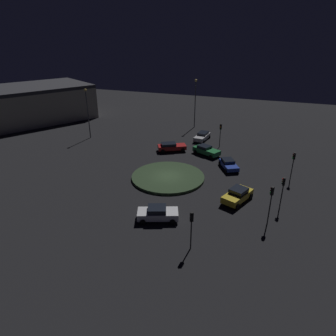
{
  "coord_description": "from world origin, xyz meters",
  "views": [
    {
      "loc": [
        34.19,
        12.49,
        17.84
      ],
      "look_at": [
        0.0,
        0.0,
        1.48
      ],
      "focal_mm": 32.04,
      "sensor_mm": 36.0,
      "label": 1
    }
  ],
  "objects_px": {
    "traffic_light_north_near": "(283,187)",
    "store_building": "(9,106)",
    "car_yellow": "(238,195)",
    "car_white": "(158,213)",
    "traffic_light_north": "(293,161)",
    "car_green": "(206,150)",
    "car_silver": "(202,136)",
    "traffic_light_northeast": "(191,223)",
    "car_red": "(171,147)",
    "streetlamp_southwest": "(87,109)",
    "traffic_light_west": "(220,131)",
    "car_blue": "(229,164)",
    "streetlamp_west": "(195,98)",
    "traffic_light_northeast_near": "(271,198)"
  },
  "relations": [
    {
      "from": "car_blue",
      "to": "streetlamp_west",
      "type": "distance_m",
      "value": 21.89
    },
    {
      "from": "car_white",
      "to": "traffic_light_north_near",
      "type": "distance_m",
      "value": 13.78
    },
    {
      "from": "car_yellow",
      "to": "store_building",
      "type": "height_order",
      "value": "store_building"
    },
    {
      "from": "car_blue",
      "to": "car_white",
      "type": "bearing_deg",
      "value": -45.9
    },
    {
      "from": "car_blue",
      "to": "traffic_light_west",
      "type": "xyz_separation_m",
      "value": [
        -8.4,
        -2.98,
        2.21
      ]
    },
    {
      "from": "traffic_light_north_near",
      "to": "store_building",
      "type": "height_order",
      "value": "store_building"
    },
    {
      "from": "car_red",
      "to": "streetlamp_southwest",
      "type": "height_order",
      "value": "streetlamp_southwest"
    },
    {
      "from": "traffic_light_north_near",
      "to": "streetlamp_southwest",
      "type": "relative_size",
      "value": 0.43
    },
    {
      "from": "car_blue",
      "to": "store_building",
      "type": "relative_size",
      "value": 0.12
    },
    {
      "from": "traffic_light_northeast_near",
      "to": "car_red",
      "type": "bearing_deg",
      "value": -18.84
    },
    {
      "from": "traffic_light_west",
      "to": "streetlamp_west",
      "type": "distance_m",
      "value": 12.9
    },
    {
      "from": "car_blue",
      "to": "car_red",
      "type": "bearing_deg",
      "value": -139.67
    },
    {
      "from": "car_green",
      "to": "store_building",
      "type": "relative_size",
      "value": 0.13
    },
    {
      "from": "car_green",
      "to": "streetlamp_west",
      "type": "xyz_separation_m",
      "value": [
        -14.38,
        -5.95,
        5.34
      ]
    },
    {
      "from": "car_white",
      "to": "traffic_light_north",
      "type": "bearing_deg",
      "value": -152.82
    },
    {
      "from": "car_yellow",
      "to": "car_red",
      "type": "distance_m",
      "value": 17.98
    },
    {
      "from": "car_white",
      "to": "store_building",
      "type": "height_order",
      "value": "store_building"
    },
    {
      "from": "traffic_light_north",
      "to": "traffic_light_north_near",
      "type": "xyz_separation_m",
      "value": [
        7.83,
        -1.14,
        -0.09
      ]
    },
    {
      "from": "traffic_light_north",
      "to": "car_green",
      "type": "bearing_deg",
      "value": -40.19
    },
    {
      "from": "car_white",
      "to": "traffic_light_north",
      "type": "height_order",
      "value": "traffic_light_north"
    },
    {
      "from": "streetlamp_west",
      "to": "car_green",
      "type": "bearing_deg",
      "value": 22.48
    },
    {
      "from": "traffic_light_northeast",
      "to": "traffic_light_north_near",
      "type": "xyz_separation_m",
      "value": [
        -9.9,
        7.41,
        -0.01
      ]
    },
    {
      "from": "car_red",
      "to": "car_silver",
      "type": "bearing_deg",
      "value": 35.18
    },
    {
      "from": "traffic_light_west",
      "to": "store_building",
      "type": "distance_m",
      "value": 45.28
    },
    {
      "from": "streetlamp_west",
      "to": "car_red",
      "type": "bearing_deg",
      "value": 0.5
    },
    {
      "from": "car_silver",
      "to": "streetlamp_southwest",
      "type": "xyz_separation_m",
      "value": [
        5.75,
        -20.04,
        4.67
      ]
    },
    {
      "from": "car_white",
      "to": "store_building",
      "type": "xyz_separation_m",
      "value": [
        -23.57,
        -43.52,
        2.97
      ]
    },
    {
      "from": "car_white",
      "to": "car_red",
      "type": "bearing_deg",
      "value": -95.18
    },
    {
      "from": "car_white",
      "to": "traffic_light_north",
      "type": "relative_size",
      "value": 1.16
    },
    {
      "from": "car_silver",
      "to": "traffic_light_north_near",
      "type": "bearing_deg",
      "value": 40.96
    },
    {
      "from": "streetlamp_west",
      "to": "streetlamp_southwest",
      "type": "bearing_deg",
      "value": -51.02
    },
    {
      "from": "streetlamp_west",
      "to": "car_yellow",
      "type": "bearing_deg",
      "value": 24.92
    },
    {
      "from": "car_white",
      "to": "car_silver",
      "type": "height_order",
      "value": "car_white"
    },
    {
      "from": "car_yellow",
      "to": "traffic_light_northeast",
      "type": "relative_size",
      "value": 1.21
    },
    {
      "from": "car_silver",
      "to": "streetlamp_southwest",
      "type": "bearing_deg",
      "value": -67.74
    },
    {
      "from": "traffic_light_northeast",
      "to": "streetlamp_southwest",
      "type": "xyz_separation_m",
      "value": [
        -24.17,
        -26.49,
        2.67
      ]
    },
    {
      "from": "car_blue",
      "to": "car_silver",
      "type": "distance_m",
      "value": 12.86
    },
    {
      "from": "traffic_light_northeast",
      "to": "streetlamp_southwest",
      "type": "relative_size",
      "value": 0.43
    },
    {
      "from": "car_silver",
      "to": "traffic_light_north",
      "type": "bearing_deg",
      "value": 57.16
    },
    {
      "from": "car_yellow",
      "to": "traffic_light_west",
      "type": "xyz_separation_m",
      "value": [
        -17.36,
        -5.52,
        2.08
      ]
    },
    {
      "from": "car_yellow",
      "to": "car_white",
      "type": "distance_m",
      "value": 9.87
    },
    {
      "from": "car_red",
      "to": "store_building",
      "type": "height_order",
      "value": "store_building"
    },
    {
      "from": "car_green",
      "to": "store_building",
      "type": "xyz_separation_m",
      "value": [
        -3.75,
        -43.95,
        2.97
      ]
    },
    {
      "from": "car_red",
      "to": "streetlamp_southwest",
      "type": "xyz_separation_m",
      "value": [
        -1.44,
        -16.59,
        4.64
      ]
    },
    {
      "from": "store_building",
      "to": "car_white",
      "type": "bearing_deg",
      "value": 91.51
    },
    {
      "from": "traffic_light_north",
      "to": "traffic_light_northeast_near",
      "type": "relative_size",
      "value": 0.93
    },
    {
      "from": "car_silver",
      "to": "traffic_light_northeast",
      "type": "relative_size",
      "value": 1.17
    },
    {
      "from": "car_white",
      "to": "streetlamp_west",
      "type": "xyz_separation_m",
      "value": [
        -34.2,
        -5.52,
        5.34
      ]
    },
    {
      "from": "car_yellow",
      "to": "traffic_light_west",
      "type": "relative_size",
      "value": 1.14
    },
    {
      "from": "car_silver",
      "to": "traffic_light_west",
      "type": "bearing_deg",
      "value": 61.07
    }
  ]
}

